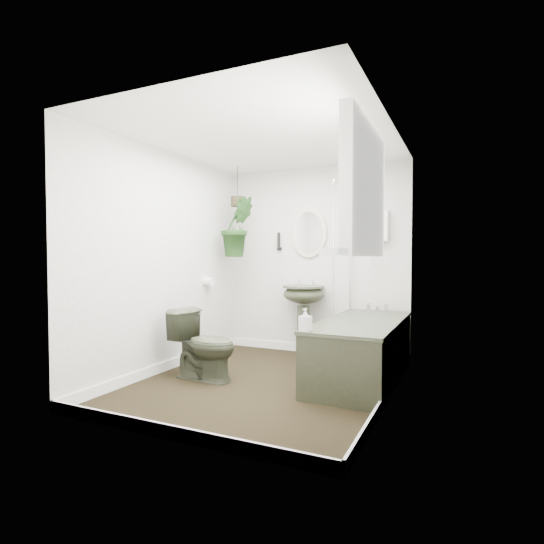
% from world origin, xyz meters
% --- Properties ---
extents(floor, '(2.30, 2.80, 0.02)m').
position_xyz_m(floor, '(0.00, 0.00, -0.01)').
color(floor, black).
rests_on(floor, ground).
extents(ceiling, '(2.30, 2.80, 0.02)m').
position_xyz_m(ceiling, '(0.00, 0.00, 2.31)').
color(ceiling, white).
rests_on(ceiling, ground).
extents(wall_back, '(2.30, 0.02, 2.30)m').
position_xyz_m(wall_back, '(0.00, 1.41, 1.15)').
color(wall_back, silver).
rests_on(wall_back, ground).
extents(wall_front, '(2.30, 0.02, 2.30)m').
position_xyz_m(wall_front, '(0.00, -1.41, 1.15)').
color(wall_front, silver).
rests_on(wall_front, ground).
extents(wall_left, '(0.02, 2.80, 2.30)m').
position_xyz_m(wall_left, '(-1.16, 0.00, 1.15)').
color(wall_left, silver).
rests_on(wall_left, ground).
extents(wall_right, '(0.02, 2.80, 2.30)m').
position_xyz_m(wall_right, '(1.16, 0.00, 1.15)').
color(wall_right, silver).
rests_on(wall_right, ground).
extents(skirting, '(2.30, 2.80, 0.10)m').
position_xyz_m(skirting, '(0.00, 0.00, 0.05)').
color(skirting, white).
rests_on(skirting, floor).
extents(bathtub, '(0.72, 1.72, 0.58)m').
position_xyz_m(bathtub, '(0.80, 0.50, 0.29)').
color(bathtub, '#353A29').
rests_on(bathtub, floor).
extents(bath_screen, '(0.04, 0.72, 1.40)m').
position_xyz_m(bath_screen, '(0.47, 0.99, 1.28)').
color(bath_screen, silver).
rests_on(bath_screen, bathtub).
extents(shower_box, '(0.20, 0.10, 0.35)m').
position_xyz_m(shower_box, '(0.80, 1.34, 1.55)').
color(shower_box, white).
rests_on(shower_box, wall_back).
extents(oval_mirror, '(0.46, 0.03, 0.62)m').
position_xyz_m(oval_mirror, '(-0.07, 1.37, 1.50)').
color(oval_mirror, beige).
rests_on(oval_mirror, wall_back).
extents(wall_sconce, '(0.04, 0.04, 0.22)m').
position_xyz_m(wall_sconce, '(-0.47, 1.36, 1.40)').
color(wall_sconce, black).
rests_on(wall_sconce, wall_back).
extents(toilet_roll_holder, '(0.11, 0.11, 0.11)m').
position_xyz_m(toilet_roll_holder, '(-1.10, 0.70, 0.90)').
color(toilet_roll_holder, white).
rests_on(toilet_roll_holder, wall_left).
extents(window_recess, '(0.08, 1.00, 0.90)m').
position_xyz_m(window_recess, '(1.09, -0.70, 1.65)').
color(window_recess, white).
rests_on(window_recess, wall_right).
extents(window_sill, '(0.18, 1.00, 0.04)m').
position_xyz_m(window_sill, '(1.02, -0.70, 1.23)').
color(window_sill, white).
rests_on(window_sill, wall_right).
extents(window_blinds, '(0.01, 0.86, 0.76)m').
position_xyz_m(window_blinds, '(1.04, -0.70, 1.65)').
color(window_blinds, white).
rests_on(window_blinds, wall_right).
extents(toilet, '(0.70, 0.44, 0.68)m').
position_xyz_m(toilet, '(-0.60, -0.13, 0.34)').
color(toilet, '#353A29').
rests_on(toilet, floor).
extents(pedestal_sink, '(0.54, 0.47, 0.86)m').
position_xyz_m(pedestal_sink, '(-0.07, 1.20, 0.43)').
color(pedestal_sink, '#353A29').
rests_on(pedestal_sink, floor).
extents(sill_plant, '(0.27, 0.26, 0.24)m').
position_xyz_m(sill_plant, '(0.99, -0.40, 1.37)').
color(sill_plant, black).
rests_on(sill_plant, window_sill).
extents(hanging_plant, '(0.51, 0.52, 0.74)m').
position_xyz_m(hanging_plant, '(-0.84, 0.95, 1.56)').
color(hanging_plant, black).
rests_on(hanging_plant, ceiling).
extents(soap_bottle, '(0.10, 0.10, 0.19)m').
position_xyz_m(soap_bottle, '(0.51, -0.29, 0.67)').
color(soap_bottle, black).
rests_on(soap_bottle, bathtub).
extents(hanging_pot, '(0.16, 0.16, 0.12)m').
position_xyz_m(hanging_pot, '(-0.84, 0.95, 1.87)').
color(hanging_pot, black).
rests_on(hanging_pot, ceiling).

